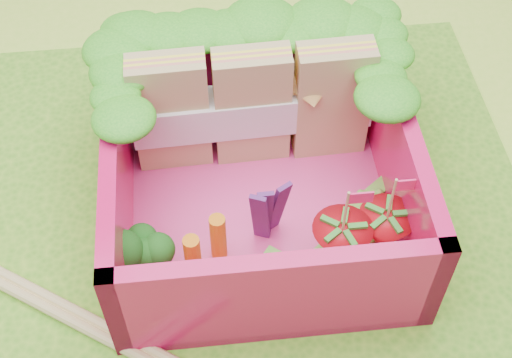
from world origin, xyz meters
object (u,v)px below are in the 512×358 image
at_px(bento_box, 260,175).
at_px(chopsticks, 8,282).
at_px(strawberry_left, 340,245).
at_px(strawberry_right, 384,231).
at_px(sandwich_stack, 253,106).
at_px(broccoli, 147,254).

height_order(bento_box, chopsticks, bento_box).
bearing_deg(strawberry_left, strawberry_right, 14.80).
relative_size(sandwich_stack, broccoli, 3.25).
xyz_separation_m(strawberry_right, chopsticks, (-1.62, 0.01, -0.15)).
height_order(bento_box, strawberry_left, bento_box).
xyz_separation_m(sandwich_stack, chopsticks, (-1.12, -0.62, -0.32)).
bearing_deg(sandwich_stack, broccoli, -126.83).
bearing_deg(bento_box, strawberry_right, -29.60).
relative_size(broccoli, chopsticks, 0.18).
relative_size(sandwich_stack, strawberry_right, 2.31).
distance_m(sandwich_stack, strawberry_right, 0.82).
bearing_deg(strawberry_right, strawberry_left, -165.20).
relative_size(broccoli, strawberry_right, 0.71).
height_order(broccoli, chopsticks, broccoli).
height_order(bento_box, broccoli, bento_box).
distance_m(sandwich_stack, strawberry_left, 0.76).
height_order(strawberry_left, strawberry_right, strawberry_left).
relative_size(bento_box, broccoli, 3.82).
bearing_deg(sandwich_stack, strawberry_left, -66.63).
distance_m(broccoli, strawberry_left, 0.80).
bearing_deg(strawberry_right, chopsticks, 179.56).
height_order(sandwich_stack, strawberry_right, sandwich_stack).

